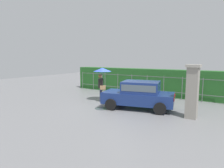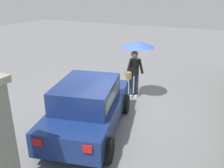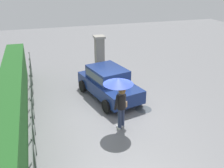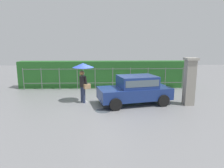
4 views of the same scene
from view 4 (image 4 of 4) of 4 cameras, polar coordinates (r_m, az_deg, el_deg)
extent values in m
plane|color=slate|center=(10.92, -1.48, -5.21)|extent=(40.00, 40.00, 0.00)
cube|color=navy|center=(10.60, 6.28, -2.52)|extent=(3.98, 2.44, 0.60)
cube|color=navy|center=(10.53, 7.11, 0.71)|extent=(2.18, 1.84, 0.60)
cube|color=#4C5B66|center=(10.52, 7.11, 0.81)|extent=(2.04, 1.82, 0.33)
cylinder|color=black|center=(9.51, 1.03, -5.80)|extent=(0.63, 0.31, 0.60)
cylinder|color=black|center=(11.07, -1.39, -3.36)|extent=(0.63, 0.31, 0.60)
cylinder|color=black|center=(10.46, 14.34, -4.58)|extent=(0.63, 0.31, 0.60)
cylinder|color=black|center=(11.90, 10.39, -2.52)|extent=(0.63, 0.31, 0.60)
cube|color=red|center=(10.90, 16.50, -1.72)|extent=(0.10, 0.21, 0.16)
cube|color=red|center=(11.83, 13.73, -0.60)|extent=(0.10, 0.21, 0.16)
cylinder|color=#2D3856|center=(10.98, -8.47, -2.90)|extent=(0.15, 0.15, 0.86)
cylinder|color=#2D3856|center=(10.81, -7.94, -3.11)|extent=(0.15, 0.15, 0.86)
cube|color=white|center=(11.11, -8.15, -4.81)|extent=(0.26, 0.10, 0.08)
cube|color=white|center=(10.94, -7.62, -5.04)|extent=(0.26, 0.10, 0.08)
cylinder|color=black|center=(10.75, -8.32, 0.72)|extent=(0.34, 0.34, 0.58)
sphere|color=#DBAD89|center=(10.68, -8.38, 2.99)|extent=(0.22, 0.22, 0.22)
sphere|color=olive|center=(10.66, -8.52, 3.08)|extent=(0.25, 0.25, 0.25)
cylinder|color=black|center=(10.97, -8.54, 1.08)|extent=(0.21, 0.23, 0.56)
cylinder|color=black|center=(10.59, -7.35, 0.76)|extent=(0.21, 0.23, 0.56)
cylinder|color=#B2B2B7|center=(10.81, -8.12, 2.64)|extent=(0.02, 0.02, 0.77)
cone|color=blue|center=(10.75, -8.19, 5.25)|extent=(1.12, 1.12, 0.22)
cube|color=tan|center=(10.63, -7.01, -0.67)|extent=(0.37, 0.33, 0.24)
cube|color=gray|center=(10.98, 21.01, 0.31)|extent=(0.48, 0.48, 2.30)
cube|color=#9E998E|center=(10.83, 21.46, 6.61)|extent=(0.60, 0.60, 0.12)
cylinder|color=#59605B|center=(15.03, -23.76, 1.30)|extent=(0.05, 0.05, 1.50)
cylinder|color=#59605B|center=(14.61, -19.31, 1.36)|extent=(0.05, 0.05, 1.50)
cylinder|color=#59605B|center=(14.30, -14.64, 1.42)|extent=(0.05, 0.05, 1.50)
cylinder|color=#59605B|center=(14.08, -9.78, 1.48)|extent=(0.05, 0.05, 1.50)
cylinder|color=#59605B|center=(13.96, -4.81, 1.52)|extent=(0.05, 0.05, 1.50)
cylinder|color=#59605B|center=(13.95, 0.21, 1.55)|extent=(0.05, 0.05, 1.50)
cylinder|color=#59605B|center=(14.05, 5.20, 1.58)|extent=(0.05, 0.05, 1.50)
cylinder|color=#59605B|center=(14.25, 10.08, 1.58)|extent=(0.05, 0.05, 1.50)
cylinder|color=#59605B|center=(14.55, 14.79, 1.58)|extent=(0.05, 0.05, 1.50)
cylinder|color=#59605B|center=(14.95, 19.28, 1.57)|extent=(0.05, 0.05, 1.50)
cube|color=#59605B|center=(13.85, -2.32, 4.27)|extent=(10.99, 0.03, 0.04)
cube|color=#59605B|center=(14.00, -2.29, 0.33)|extent=(10.99, 0.03, 0.04)
cube|color=#235B23|center=(14.61, -2.29, 2.77)|extent=(11.99, 0.90, 1.90)
cylinder|color=#4C545B|center=(9.58, -2.55, -7.55)|extent=(0.74, 0.74, 0.00)
camera|label=1|loc=(5.97, 79.39, -1.70)|focal=31.08mm
camera|label=2|loc=(14.93, 25.24, 12.59)|focal=38.88mm
camera|label=3|loc=(16.42, -38.15, 17.63)|focal=40.82mm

